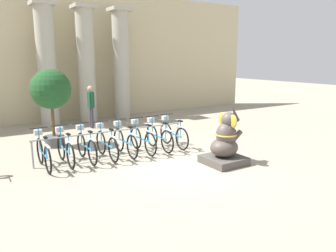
{
  "coord_description": "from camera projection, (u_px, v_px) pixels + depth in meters",
  "views": [
    {
      "loc": [
        -4.81,
        -6.99,
        2.88
      ],
      "look_at": [
        -0.0,
        0.68,
        1.0
      ],
      "focal_mm": 35.0,
      "sensor_mm": 36.0,
      "label": 1
    }
  ],
  "objects": [
    {
      "name": "ground_plane",
      "position": [
        181.0,
        166.0,
        8.89
      ],
      "size": [
        60.0,
        60.0,
        0.0
      ],
      "primitive_type": "plane",
      "color": "#9E937F"
    },
    {
      "name": "building_facade",
      "position": [
        79.0,
        56.0,
        15.42
      ],
      "size": [
        20.0,
        0.2,
        6.0
      ],
      "color": "#C6B78E",
      "rests_on": "ground_plane"
    },
    {
      "name": "column_left",
      "position": [
        47.0,
        64.0,
        13.78
      ],
      "size": [
        0.96,
        0.96,
        5.16
      ],
      "color": "#ADA899",
      "rests_on": "ground_plane"
    },
    {
      "name": "column_middle",
      "position": [
        86.0,
        64.0,
        14.66
      ],
      "size": [
        0.96,
        0.96,
        5.16
      ],
      "color": "#ADA899",
      "rests_on": "ground_plane"
    },
    {
      "name": "column_right",
      "position": [
        121.0,
        64.0,
        15.55
      ],
      "size": [
        0.96,
        0.96,
        5.16
      ],
      "color": "#ADA899",
      "rests_on": "ground_plane"
    },
    {
      "name": "bike_rack",
      "position": [
        114.0,
        135.0,
        9.79
      ],
      "size": [
        4.72,
        0.05,
        0.77
      ],
      "color": "gray",
      "rests_on": "ground_plane"
    },
    {
      "name": "bicycle_0",
      "position": [
        43.0,
        153.0,
        8.65
      ],
      "size": [
        0.48,
        1.7,
        1.04
      ],
      "color": "black",
      "rests_on": "ground_plane"
    },
    {
      "name": "bicycle_1",
      "position": [
        65.0,
        149.0,
        9.0
      ],
      "size": [
        0.48,
        1.7,
        1.04
      ],
      "color": "black",
      "rests_on": "ground_plane"
    },
    {
      "name": "bicycle_2",
      "position": [
        86.0,
        146.0,
        9.29
      ],
      "size": [
        0.48,
        1.7,
        1.04
      ],
      "color": "black",
      "rests_on": "ground_plane"
    },
    {
      "name": "bicycle_3",
      "position": [
        106.0,
        144.0,
        9.56
      ],
      "size": [
        0.48,
        1.7,
        1.04
      ],
      "color": "black",
      "rests_on": "ground_plane"
    },
    {
      "name": "bicycle_4",
      "position": [
        125.0,
        141.0,
        9.87
      ],
      "size": [
        0.48,
        1.7,
        1.04
      ],
      "color": "black",
      "rests_on": "ground_plane"
    },
    {
      "name": "bicycle_5",
      "position": [
        142.0,
        139.0,
        10.16
      ],
      "size": [
        0.48,
        1.7,
        1.04
      ],
      "color": "black",
      "rests_on": "ground_plane"
    },
    {
      "name": "bicycle_6",
      "position": [
        159.0,
        136.0,
        10.47
      ],
      "size": [
        0.48,
        1.7,
        1.04
      ],
      "color": "black",
      "rests_on": "ground_plane"
    },
    {
      "name": "bicycle_7",
      "position": [
        173.0,
        134.0,
        10.82
      ],
      "size": [
        0.48,
        1.7,
        1.04
      ],
      "color": "black",
      "rests_on": "ground_plane"
    },
    {
      "name": "elephant_statue",
      "position": [
        225.0,
        144.0,
        9.01
      ],
      "size": [
        1.04,
        1.04,
        1.68
      ],
      "color": "#4C4742",
      "rests_on": "ground_plane"
    },
    {
      "name": "person_pedestrian",
      "position": [
        91.0,
        103.0,
        13.58
      ],
      "size": [
        0.23,
        0.47,
        1.77
      ],
      "color": "#383342",
      "rests_on": "ground_plane"
    },
    {
      "name": "potted_tree",
      "position": [
        51.0,
        93.0,
        10.56
      ],
      "size": [
        1.28,
        1.28,
        2.55
      ],
      "color": "#4C4C4C",
      "rests_on": "ground_plane"
    }
  ]
}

